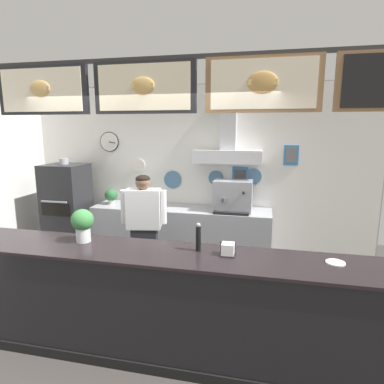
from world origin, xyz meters
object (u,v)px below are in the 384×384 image
at_px(pizza_oven, 68,212).
at_px(condiment_plate, 335,263).
at_px(potted_sage, 111,196).
at_px(pepper_grinder, 198,237).
at_px(shop_worker, 144,231).
at_px(basil_vase, 83,224).
at_px(espresso_machine, 233,196).
at_px(napkin_holder, 228,250).
at_px(potted_oregano, 138,198).

height_order(pizza_oven, condiment_plate, pizza_oven).
relative_size(potted_sage, pepper_grinder, 0.91).
height_order(shop_worker, pepper_grinder, shop_worker).
height_order(pizza_oven, basil_vase, pizza_oven).
height_order(potted_sage, basil_vase, basil_vase).
xyz_separation_m(pizza_oven, basil_vase, (1.40, -1.84, 0.43)).
bearing_deg(pizza_oven, pepper_grinder, -35.31).
xyz_separation_m(pepper_grinder, condiment_plate, (1.20, -0.03, -0.13)).
distance_m(shop_worker, espresso_machine, 1.50).
xyz_separation_m(basil_vase, napkin_holder, (1.48, -0.04, -0.13)).
xyz_separation_m(pizza_oven, condiment_plate, (3.80, -1.87, 0.25)).
bearing_deg(shop_worker, potted_oregano, -75.52).
height_order(pizza_oven, potted_sage, pizza_oven).
height_order(shop_worker, potted_sage, shop_worker).
relative_size(potted_oregano, potted_sage, 0.95).
relative_size(potted_oregano, pepper_grinder, 0.87).
bearing_deg(condiment_plate, shop_worker, 154.00).
bearing_deg(espresso_machine, potted_sage, 178.98).
distance_m(potted_oregano, basil_vase, 2.12).
bearing_deg(espresso_machine, napkin_holder, -85.50).
distance_m(pizza_oven, napkin_holder, 3.45).
xyz_separation_m(potted_oregano, basil_vase, (0.25, -2.10, 0.17)).
bearing_deg(espresso_machine, pepper_grinder, -93.33).
bearing_deg(potted_sage, potted_oregano, 1.13).
relative_size(espresso_machine, basil_vase, 1.72).
relative_size(shop_worker, basil_vase, 4.76).
bearing_deg(condiment_plate, potted_oregano, 141.23).
bearing_deg(potted_oregano, pepper_grinder, -55.50).
bearing_deg(shop_worker, napkin_holder, 128.12).
xyz_separation_m(shop_worker, pepper_grinder, (0.93, -1.01, 0.33)).
bearing_deg(shop_worker, pizza_oven, -37.19).
xyz_separation_m(shop_worker, potted_oregano, (-0.51, 1.08, 0.20)).
relative_size(shop_worker, napkin_holder, 11.50).
bearing_deg(espresso_machine, condiment_plate, -62.39).
distance_m(potted_sage, napkin_holder, 3.06).
bearing_deg(condiment_plate, pepper_grinder, 178.58).
distance_m(pizza_oven, pepper_grinder, 3.20).
height_order(pizza_oven, potted_oregano, pizza_oven).
height_order(potted_oregano, potted_sage, potted_sage).
bearing_deg(pepper_grinder, napkin_holder, -9.20).
relative_size(potted_sage, napkin_holder, 1.79).
distance_m(pizza_oven, condiment_plate, 4.24).
distance_m(shop_worker, potted_oregano, 1.21).
relative_size(espresso_machine, potted_sage, 2.32).
bearing_deg(pepper_grinder, potted_sage, 132.58).
bearing_deg(condiment_plate, pizza_oven, 153.82).
height_order(potted_oregano, basil_vase, basil_vase).
height_order(potted_sage, condiment_plate, potted_sage).
xyz_separation_m(espresso_machine, potted_sage, (-2.03, 0.04, -0.09)).
distance_m(pizza_oven, potted_sage, 0.77).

